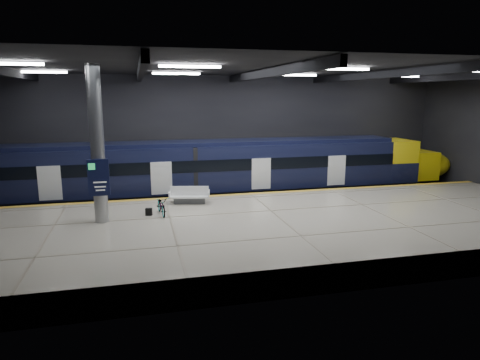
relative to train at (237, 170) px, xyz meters
name	(u,v)px	position (x,y,z in m)	size (l,w,h in m)	color
ground	(265,226)	(0.23, -5.50, -2.06)	(30.00, 30.00, 0.00)	black
room_shell	(266,115)	(0.22, -5.49, 3.66)	(30.10, 16.10, 8.05)	black
platform	(281,230)	(0.23, -8.00, -1.51)	(30.00, 11.00, 1.10)	#B8B09B
safety_strip	(251,194)	(0.23, -2.75, -0.95)	(30.00, 0.40, 0.01)	gold
rails	(240,200)	(0.23, 0.00, -1.98)	(30.00, 1.52, 0.16)	gray
train	(237,170)	(0.00, 0.00, 0.00)	(29.40, 2.84, 3.79)	black
bench	(190,197)	(-3.52, -4.10, -0.64)	(2.22, 1.29, 0.92)	#595B60
bicycle	(161,206)	(-5.09, -5.97, -0.51)	(0.59, 1.69, 0.89)	#99999E
pannier_bag	(149,212)	(-5.69, -5.97, -0.78)	(0.30, 0.18, 0.35)	black
info_column	(97,147)	(-7.77, -6.52, 2.40)	(0.90, 0.78, 6.90)	#9EA0A5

